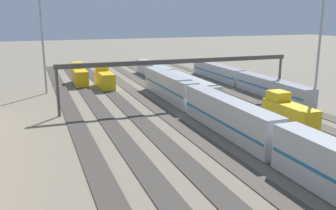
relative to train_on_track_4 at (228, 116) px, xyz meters
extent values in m
plane|color=#756B5B|center=(11.62, 0.00, -2.60)|extent=(400.00, 400.00, 0.00)
cube|color=#4C443D|center=(11.62, -20.00, -2.54)|extent=(140.00, 2.80, 0.12)
cube|color=#4C443D|center=(11.62, -15.00, -2.54)|extent=(140.00, 2.80, 0.12)
cube|color=#3D3833|center=(11.62, -10.00, -2.54)|extent=(140.00, 2.80, 0.12)
cube|color=#4C443D|center=(11.62, -5.00, -2.54)|extent=(140.00, 2.80, 0.12)
cube|color=#4C443D|center=(11.62, 0.00, -2.54)|extent=(140.00, 2.80, 0.12)
cube|color=#4C443D|center=(11.62, 5.00, -2.54)|extent=(140.00, 2.80, 0.12)
cube|color=#3D3833|center=(11.62, 10.00, -2.54)|extent=(140.00, 2.80, 0.12)
cube|color=#3D3833|center=(11.62, 15.00, -2.54)|extent=(140.00, 2.80, 0.12)
cube|color=#3D3833|center=(11.62, 20.00, -2.54)|extent=(140.00, 2.80, 0.12)
cube|color=#B7BABF|center=(0.00, 0.00, 0.02)|extent=(23.00, 3.00, 5.00)
cube|color=#1E6B9E|center=(0.00, 0.00, -0.54)|extent=(22.40, 3.06, 0.36)
cube|color=#B7BABF|center=(24.20, 0.00, 0.02)|extent=(23.00, 3.00, 5.00)
cube|color=#1E6B9E|center=(24.20, 0.00, -0.01)|extent=(22.40, 3.06, 0.36)
cube|color=gold|center=(46.47, 15.00, -0.68)|extent=(10.00, 3.00, 3.60)
cube|color=gold|center=(49.47, 15.00, 1.82)|extent=(3.00, 2.70, 1.40)
cube|color=#A8AAB2|center=(17.30, -20.00, -0.58)|extent=(23.00, 3.00, 3.80)
cube|color=#1E6B9E|center=(17.30, -20.00, -0.55)|extent=(22.40, 3.06, 0.36)
cube|color=#A8AAB2|center=(41.50, -20.00, -0.58)|extent=(23.00, 3.00, 3.80)
cube|color=#1E6B9E|center=(41.50, -20.00, -0.73)|extent=(22.40, 3.06, 0.36)
cube|color=silver|center=(25.06, -5.00, -0.58)|extent=(23.00, 3.00, 3.80)
cube|color=silver|center=(49.26, -5.00, -0.58)|extent=(23.00, 3.00, 3.80)
cube|color=gold|center=(40.25, 10.00, -0.68)|extent=(10.00, 3.00, 3.60)
cube|color=gold|center=(43.25, 10.00, 1.82)|extent=(3.00, 2.70, 1.40)
cube|color=gold|center=(-1.05, -10.00, -0.68)|extent=(10.00, 3.00, 3.60)
cube|color=gold|center=(1.95, -10.00, 1.82)|extent=(3.00, 2.70, 1.40)
cylinder|color=#9EA0A5|center=(38.26, 23.22, 11.31)|extent=(0.44, 0.44, 27.82)
cylinder|color=#9EA0A5|center=(8.64, -23.20, 11.90)|extent=(0.44, 0.44, 29.00)
cylinder|color=#4C4742|center=(17.88, -22.10, 1.40)|extent=(0.50, 0.50, 8.00)
cylinder|color=#4C4742|center=(17.88, 22.10, 1.40)|extent=(0.50, 0.50, 8.00)
cube|color=#4C4742|center=(17.88, 0.00, 5.80)|extent=(0.70, 45.00, 0.80)
camera|label=1|loc=(-45.13, 25.84, 14.22)|focal=39.66mm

